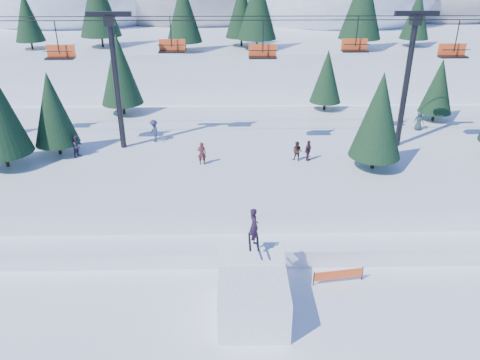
{
  "coord_description": "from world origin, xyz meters",
  "views": [
    {
      "loc": [
        -0.39,
        -17.09,
        16.21
      ],
      "look_at": [
        0.07,
        6.0,
        5.2
      ],
      "focal_mm": 35.0,
      "sensor_mm": 36.0,
      "label": 1
    }
  ],
  "objects_px": {
    "jump_kicker": "(253,293)",
    "banner_far": "(409,255)",
    "banner_near": "(338,275)",
    "chairlift": "(249,60)"
  },
  "relations": [
    {
      "from": "chairlift",
      "to": "banner_far",
      "type": "bearing_deg",
      "value": -54.63
    },
    {
      "from": "jump_kicker",
      "to": "banner_far",
      "type": "bearing_deg",
      "value": 23.83
    },
    {
      "from": "chairlift",
      "to": "banner_near",
      "type": "height_order",
      "value": "chairlift"
    },
    {
      "from": "jump_kicker",
      "to": "banner_far",
      "type": "relative_size",
      "value": 1.81
    },
    {
      "from": "jump_kicker",
      "to": "banner_near",
      "type": "relative_size",
      "value": 1.83
    },
    {
      "from": "banner_far",
      "to": "jump_kicker",
      "type": "bearing_deg",
      "value": -156.17
    },
    {
      "from": "jump_kicker",
      "to": "banner_far",
      "type": "xyz_separation_m",
      "value": [
        9.33,
        4.12,
        -0.72
      ]
    },
    {
      "from": "chairlift",
      "to": "jump_kicker",
      "type": "bearing_deg",
      "value": -91.25
    },
    {
      "from": "banner_near",
      "to": "chairlift",
      "type": "bearing_deg",
      "value": 107.13
    },
    {
      "from": "jump_kicker",
      "to": "banner_far",
      "type": "height_order",
      "value": "jump_kicker"
    }
  ]
}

